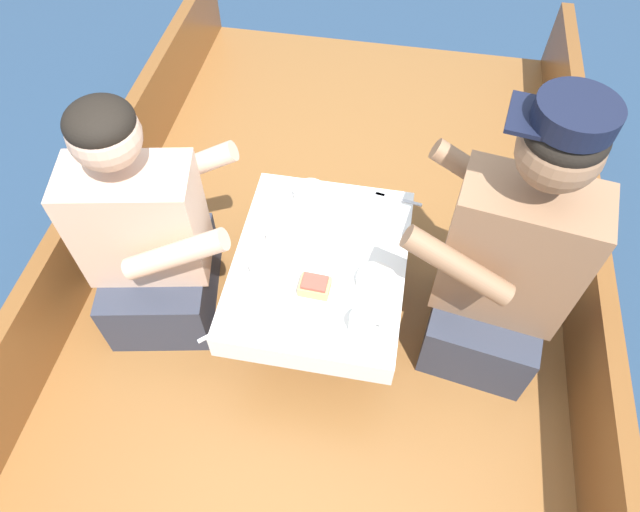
% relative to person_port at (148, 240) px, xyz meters
% --- Properties ---
extents(ground_plane, '(60.00, 60.00, 0.00)m').
position_rel_person_port_xyz_m(ground_plane, '(0.58, -0.03, -0.66)').
color(ground_plane, navy).
extents(boat_deck, '(1.94, 3.73, 0.28)m').
position_rel_person_port_xyz_m(boat_deck, '(0.58, -0.03, -0.52)').
color(boat_deck, brown).
rests_on(boat_deck, ground_plane).
extents(gunwale_port, '(0.06, 3.73, 0.34)m').
position_rel_person_port_xyz_m(gunwale_port, '(-0.36, -0.03, -0.21)').
color(gunwale_port, brown).
rests_on(gunwale_port, boat_deck).
extents(gunwale_starboard, '(0.06, 3.73, 0.34)m').
position_rel_person_port_xyz_m(gunwale_starboard, '(1.52, -0.03, -0.21)').
color(gunwale_starboard, brown).
rests_on(gunwale_starboard, boat_deck).
extents(cockpit_table, '(0.56, 0.70, 0.37)m').
position_rel_person_port_xyz_m(cockpit_table, '(0.58, 0.03, -0.05)').
color(cockpit_table, '#B2B2B7').
rests_on(cockpit_table, boat_deck).
extents(person_port, '(0.58, 0.52, 0.95)m').
position_rel_person_port_xyz_m(person_port, '(0.00, 0.00, 0.00)').
color(person_port, '#333847').
rests_on(person_port, boat_deck).
extents(person_starboard, '(0.57, 0.51, 1.07)m').
position_rel_person_port_xyz_m(person_starboard, '(1.16, 0.06, 0.06)').
color(person_starboard, '#333847').
rests_on(person_starboard, boat_deck).
extents(plate_sandwich, '(0.20, 0.20, 0.01)m').
position_rel_person_port_xyz_m(plate_sandwich, '(0.59, -0.10, -0.00)').
color(plate_sandwich, white).
rests_on(plate_sandwich, cockpit_table).
extents(plate_bread, '(0.20, 0.20, 0.01)m').
position_rel_person_port_xyz_m(plate_bread, '(0.70, 0.22, -0.00)').
color(plate_bread, white).
rests_on(plate_bread, cockpit_table).
extents(sandwich, '(0.10, 0.07, 0.05)m').
position_rel_person_port_xyz_m(sandwich, '(0.59, -0.10, 0.03)').
color(sandwich, tan).
rests_on(sandwich, plate_sandwich).
extents(bowl_port_near, '(0.13, 0.13, 0.04)m').
position_rel_person_port_xyz_m(bowl_port_near, '(0.45, 0.09, 0.02)').
color(bowl_port_near, white).
rests_on(bowl_port_near, cockpit_table).
extents(bowl_starboard_near, '(0.12, 0.12, 0.04)m').
position_rel_person_port_xyz_m(bowl_starboard_near, '(0.50, 0.29, 0.02)').
color(bowl_starboard_near, white).
rests_on(bowl_starboard_near, cockpit_table).
extents(bowl_center_far, '(0.12, 0.12, 0.04)m').
position_rel_person_port_xyz_m(bowl_center_far, '(0.77, -0.04, 0.02)').
color(bowl_center_far, white).
rests_on(bowl_center_far, cockpit_table).
extents(coffee_cup_port, '(0.10, 0.08, 0.05)m').
position_rel_person_port_xyz_m(coffee_cup_port, '(0.41, -0.06, 0.02)').
color(coffee_cup_port, white).
rests_on(coffee_cup_port, cockpit_table).
extents(coffee_cup_starboard, '(0.11, 0.08, 0.07)m').
position_rel_person_port_xyz_m(coffee_cup_starboard, '(0.75, -0.21, 0.03)').
color(coffee_cup_starboard, white).
rests_on(coffee_cup_starboard, cockpit_table).
extents(utensil_spoon_port, '(0.10, 0.15, 0.01)m').
position_rel_person_port_xyz_m(utensil_spoon_port, '(0.69, 0.06, -0.00)').
color(utensil_spoon_port, silver).
rests_on(utensil_spoon_port, cockpit_table).
extents(utensil_knife_port, '(0.15, 0.11, 0.00)m').
position_rel_person_port_xyz_m(utensil_knife_port, '(0.42, -0.15, -0.00)').
color(utensil_knife_port, silver).
rests_on(utensil_knife_port, cockpit_table).
extents(utensil_spoon_center, '(0.14, 0.12, 0.01)m').
position_rel_person_port_xyz_m(utensil_spoon_center, '(0.36, -0.26, -0.00)').
color(utensil_spoon_center, silver).
rests_on(utensil_spoon_center, cockpit_table).
extents(utensil_fork_starboard, '(0.17, 0.04, 0.00)m').
position_rel_person_port_xyz_m(utensil_fork_starboard, '(0.79, 0.34, -0.00)').
color(utensil_fork_starboard, silver).
rests_on(utensil_fork_starboard, cockpit_table).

